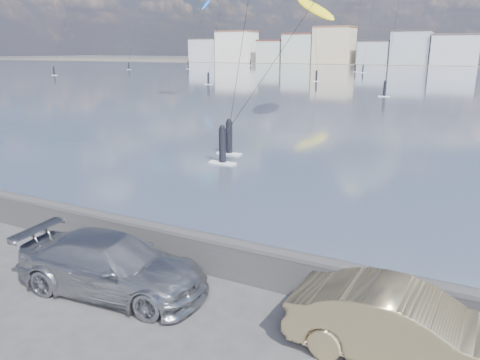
% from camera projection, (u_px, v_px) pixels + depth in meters
% --- Properties ---
extents(ground, '(700.00, 700.00, 0.00)m').
position_uv_depth(ground, '(115.00, 314.00, 10.23)').
color(ground, '#333335').
rests_on(ground, ground).
extents(bay_water, '(500.00, 177.00, 0.00)m').
position_uv_depth(bay_water, '(451.00, 80.00, 88.20)').
color(bay_water, '#3F4E67').
rests_on(bay_water, ground).
extents(far_shore_strip, '(500.00, 60.00, 0.00)m').
position_uv_depth(far_shore_strip, '(474.00, 64.00, 180.66)').
color(far_shore_strip, '#4C473D').
rests_on(far_shore_strip, ground).
extents(seawall, '(400.00, 0.36, 1.08)m').
position_uv_depth(seawall, '(184.00, 246.00, 12.37)').
color(seawall, '#28282B').
rests_on(seawall, ground).
extents(far_buildings, '(240.79, 13.26, 14.60)m').
position_uv_depth(far_buildings, '(478.00, 48.00, 166.52)').
color(far_buildings, '#B2B7C6').
rests_on(far_buildings, ground).
extents(car_silver, '(4.89, 2.40, 1.37)m').
position_uv_depth(car_silver, '(112.00, 265.00, 11.04)').
color(car_silver, '#A1A2A9').
rests_on(car_silver, ground).
extents(car_champagne, '(4.36, 1.62, 1.42)m').
position_uv_depth(car_champagne, '(407.00, 328.00, 8.49)').
color(car_champagne, tan).
rests_on(car_champagne, ground).
extents(kitesurfer_1, '(3.78, 14.67, 24.15)m').
position_uv_depth(kitesurfer_1, '(206.00, 5.00, 166.26)').
color(kitesurfer_1, blue).
rests_on(kitesurfer_1, ground).
extents(kitesurfer_4, '(9.94, 11.89, 16.26)m').
position_uv_depth(kitesurfer_4, '(316.00, 10.00, 90.48)').
color(kitesurfer_4, yellow).
rests_on(kitesurfer_4, ground).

